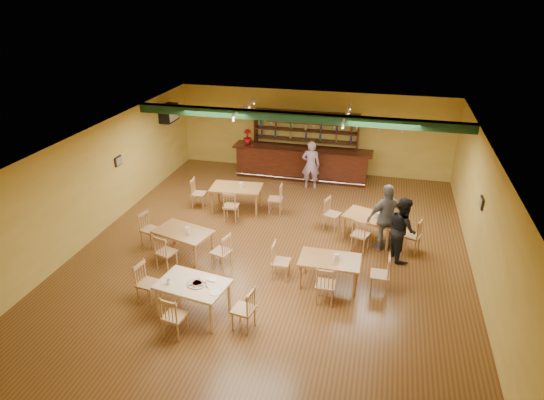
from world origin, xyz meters
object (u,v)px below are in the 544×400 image
(dining_table_d, at_px, (329,272))
(near_table, at_px, (194,298))
(patron_bar, at_px, (311,165))
(patron_right_a, at_px, (402,229))
(bar_counter, at_px, (302,163))
(dining_table_a, at_px, (237,198))
(dining_table_b, at_px, (370,228))
(dining_table_c, at_px, (184,243))

(dining_table_d, height_order, near_table, near_table)
(near_table, distance_m, patron_bar, 7.47)
(patron_bar, bearing_deg, patron_right_a, 121.91)
(bar_counter, xyz_separation_m, patron_bar, (0.46, -0.83, 0.28))
(near_table, xyz_separation_m, patron_right_a, (4.25, 3.39, 0.46))
(bar_counter, relative_size, patron_bar, 2.94)
(dining_table_a, relative_size, patron_right_a, 0.91)
(near_table, bearing_deg, dining_table_b, 59.46)
(dining_table_c, distance_m, near_table, 2.45)
(dining_table_a, height_order, patron_bar, patron_bar)
(dining_table_c, bearing_deg, patron_bar, 80.73)
(bar_counter, height_order, dining_table_d, bar_counter)
(dining_table_d, relative_size, patron_right_a, 0.83)
(dining_table_a, bearing_deg, bar_counter, 60.00)
(dining_table_d, bearing_deg, bar_counter, 105.78)
(dining_table_b, relative_size, dining_table_d, 1.01)
(dining_table_a, distance_m, near_table, 5.13)
(bar_counter, relative_size, near_table, 3.42)
(dining_table_a, bearing_deg, dining_table_d, -49.52)
(near_table, distance_m, patron_right_a, 5.45)
(bar_counter, relative_size, patron_right_a, 2.94)
(dining_table_a, distance_m, dining_table_d, 4.71)
(dining_table_a, relative_size, dining_table_d, 1.10)
(dining_table_b, xyz_separation_m, dining_table_c, (-4.61, -2.04, 0.01))
(dining_table_b, xyz_separation_m, patron_right_a, (0.80, -0.80, 0.49))
(bar_counter, distance_m, patron_right_a, 5.91)
(bar_counter, xyz_separation_m, patron_right_a, (3.46, -4.78, 0.28))
(dining_table_a, bearing_deg, near_table, -86.84)
(dining_table_d, height_order, patron_bar, patron_bar)
(dining_table_c, bearing_deg, near_table, -45.97)
(patron_right_a, bearing_deg, near_table, 107.86)
(patron_bar, xyz_separation_m, patron_right_a, (3.00, -3.96, 0.00))
(dining_table_b, distance_m, dining_table_d, 2.56)
(near_table, relative_size, patron_right_a, 0.86)
(bar_counter, xyz_separation_m, dining_table_b, (2.66, -3.98, -0.21))
(dining_table_d, bearing_deg, dining_table_c, 173.65)
(near_table, bearing_deg, bar_counter, 93.42)
(dining_table_d, relative_size, patron_bar, 0.83)
(dining_table_c, relative_size, patron_bar, 0.86)
(dining_table_c, xyz_separation_m, patron_right_a, (5.41, 1.24, 0.48))
(dining_table_d, distance_m, near_table, 3.17)
(dining_table_a, xyz_separation_m, dining_table_b, (4.13, -0.90, -0.03))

